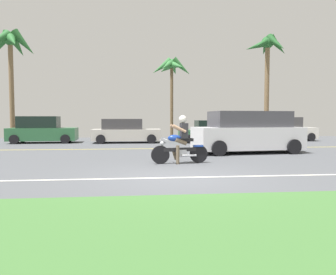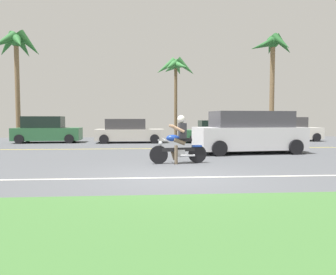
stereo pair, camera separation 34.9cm
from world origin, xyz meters
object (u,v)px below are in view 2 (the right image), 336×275
object	(u,v)px
motorcyclist	(179,143)
palm_tree_2	(273,52)
parked_car_1	(129,132)
palm_tree_0	(175,70)
palm_tree_1	(17,49)
parked_car_3	(289,130)
parked_car_2	(215,132)
parked_car_0	(47,130)
suv_nearby	(250,133)

from	to	relation	value
motorcyclist	palm_tree_2	xyz separation A→B (m)	(8.60, 13.27, 5.85)
parked_car_1	palm_tree_0	xyz separation A→B (m)	(3.23, 2.83, 4.33)
motorcyclist	palm_tree_1	xyz separation A→B (m)	(-9.96, 12.53, 5.64)
palm_tree_1	parked_car_1	bearing A→B (deg)	-20.32
motorcyclist	parked_car_3	size ratio (longest dim) A/B	0.47
palm_tree_2	parked_car_2	bearing A→B (deg)	-143.99
parked_car_1	parked_car_2	distance (m)	5.49
parked_car_3	parked_car_0	bearing A→B (deg)	-179.01
motorcyclist	palm_tree_1	world-z (taller)	palm_tree_1
parked_car_0	palm_tree_0	world-z (taller)	palm_tree_0
parked_car_1	palm_tree_1	bearing A→B (deg)	159.68
parked_car_0	suv_nearby	bearing A→B (deg)	-32.76
suv_nearby	palm_tree_2	bearing A→B (deg)	63.30
parked_car_1	palm_tree_1	size ratio (longest dim) A/B	0.56
parked_car_1	palm_tree_0	bearing A→B (deg)	41.18
suv_nearby	motorcyclist	bearing A→B (deg)	-138.37
suv_nearby	parked_car_3	size ratio (longest dim) A/B	1.21
motorcyclist	parked_car_1	distance (m)	9.86
motorcyclist	palm_tree_0	distance (m)	13.24
parked_car_3	palm_tree_1	size ratio (longest dim) A/B	0.54
motorcyclist	suv_nearby	xyz separation A→B (m)	(3.48, 3.09, 0.21)
motorcyclist	palm_tree_1	size ratio (longest dim) A/B	0.26
palm_tree_0	suv_nearby	bearing A→B (deg)	-75.75
parked_car_2	suv_nearby	bearing A→B (deg)	-88.83
palm_tree_0	palm_tree_2	xyz separation A→B (m)	(7.50, 0.81, 1.51)
parked_car_0	parked_car_1	size ratio (longest dim) A/B	0.97
parked_car_0	palm_tree_2	size ratio (longest dim) A/B	0.52
motorcyclist	palm_tree_0	bearing A→B (deg)	84.97
parked_car_0	parked_car_3	size ratio (longest dim) A/B	1.00
parked_car_0	parked_car_1	world-z (taller)	parked_car_0
parked_car_2	palm_tree_1	distance (m)	14.79
palm_tree_1	motorcyclist	bearing A→B (deg)	-51.51
motorcyclist	parked_car_1	xyz separation A→B (m)	(-2.14, 9.63, 0.01)
parked_car_2	parked_car_0	bearing A→B (deg)	176.89
parked_car_1	parked_car_2	size ratio (longest dim) A/B	1.07
motorcyclist	palm_tree_2	world-z (taller)	palm_tree_2
parked_car_1	palm_tree_1	distance (m)	10.06
parked_car_0	palm_tree_2	world-z (taller)	palm_tree_2
parked_car_3	palm_tree_2	bearing A→B (deg)	90.06
parked_car_0	parked_car_3	world-z (taller)	parked_car_0
palm_tree_1	palm_tree_0	bearing A→B (deg)	-0.34
suv_nearby	palm_tree_0	distance (m)	10.51
palm_tree_0	palm_tree_2	bearing A→B (deg)	6.19
parked_car_1	palm_tree_1	xyz separation A→B (m)	(-7.82, 2.90, 5.63)
motorcyclist	palm_tree_2	size ratio (longest dim) A/B	0.24
suv_nearby	parked_car_2	bearing A→B (deg)	91.17
parked_car_0	parked_car_1	xyz separation A→B (m)	(5.18, -0.41, -0.07)
palm_tree_0	palm_tree_2	distance (m)	7.70
motorcyclist	suv_nearby	world-z (taller)	suv_nearby
parked_car_3	palm_tree_2	world-z (taller)	palm_tree_2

